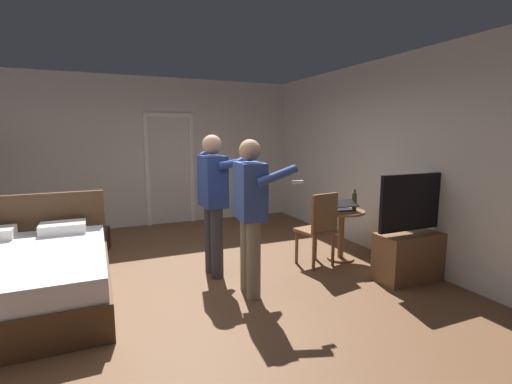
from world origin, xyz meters
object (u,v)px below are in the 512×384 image
(laptop, at_px, (342,207))
(suitcase_dark, at_px, (88,240))
(bottle_on_table, at_px, (354,202))
(person_blue_shirt, at_px, (251,207))
(tv_flatscreen, at_px, (415,247))
(wooden_chair, at_px, (319,226))
(side_table, at_px, (341,226))
(person_striped_shirt, at_px, (214,196))
(bed, at_px, (20,278))

(laptop, distance_m, suitcase_dark, 3.74)
(bottle_on_table, relative_size, person_blue_shirt, 0.17)
(tv_flatscreen, height_order, bottle_on_table, tv_flatscreen)
(bottle_on_table, xyz_separation_m, wooden_chair, (-0.58, -0.03, -0.28))
(side_table, height_order, person_striped_shirt, person_striped_shirt)
(bed, relative_size, side_table, 2.95)
(tv_flatscreen, relative_size, person_striped_shirt, 0.74)
(side_table, height_order, person_blue_shirt, person_blue_shirt)
(person_blue_shirt, bearing_deg, tv_flatscreen, -11.12)
(tv_flatscreen, xyz_separation_m, bottle_on_table, (-0.25, 0.84, 0.43))
(bottle_on_table, bearing_deg, tv_flatscreen, -73.30)
(side_table, xyz_separation_m, person_blue_shirt, (-1.59, -0.53, 0.50))
(laptop, relative_size, suitcase_dark, 0.64)
(bed, bearing_deg, person_blue_shirt, -16.37)
(side_table, relative_size, suitcase_dark, 1.25)
(person_blue_shirt, distance_m, person_striped_shirt, 0.72)
(bed, xyz_separation_m, wooden_chair, (3.41, -0.25, 0.24))
(person_striped_shirt, bearing_deg, laptop, -6.76)
(tv_flatscreen, relative_size, bottle_on_table, 4.37)
(bed, distance_m, side_table, 3.85)
(bed, height_order, person_striped_shirt, person_striped_shirt)
(laptop, xyz_separation_m, person_striped_shirt, (-1.75, 0.21, 0.24))
(tv_flatscreen, height_order, person_striped_shirt, person_striped_shirt)
(person_striped_shirt, height_order, suitcase_dark, person_striped_shirt)
(tv_flatscreen, xyz_separation_m, wooden_chair, (-0.83, 0.81, 0.15))
(tv_flatscreen, bearing_deg, person_striped_shirt, 153.45)
(bed, height_order, person_blue_shirt, person_blue_shirt)
(side_table, relative_size, person_striped_shirt, 0.40)
(bed, distance_m, laptop, 3.84)
(tv_flatscreen, bearing_deg, laptop, 115.93)
(side_table, bearing_deg, tv_flatscreen, -66.94)
(suitcase_dark, bearing_deg, bed, -95.31)
(tv_flatscreen, relative_size, person_blue_shirt, 0.76)
(side_table, xyz_separation_m, bottle_on_table, (0.14, -0.08, 0.35))
(bottle_on_table, height_order, suitcase_dark, bottle_on_table)
(tv_flatscreen, bearing_deg, bed, 166.05)
(bed, distance_m, suitcase_dark, 1.78)
(person_striped_shirt, bearing_deg, wooden_chair, -11.75)
(tv_flatscreen, distance_m, bottle_on_table, 0.98)
(side_table, bearing_deg, bottle_on_table, -29.74)
(suitcase_dark, bearing_deg, tv_flatscreen, -22.19)
(side_table, relative_size, person_blue_shirt, 0.42)
(wooden_chair, height_order, person_blue_shirt, person_blue_shirt)
(side_table, xyz_separation_m, suitcase_dark, (-3.24, 1.80, -0.30))
(bottle_on_table, relative_size, suitcase_dark, 0.52)
(person_blue_shirt, bearing_deg, side_table, 18.57)
(side_table, height_order, wooden_chair, wooden_chair)
(laptop, height_order, wooden_chair, wooden_chair)
(side_table, distance_m, bottle_on_table, 0.39)
(person_striped_shirt, bearing_deg, bed, -179.10)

